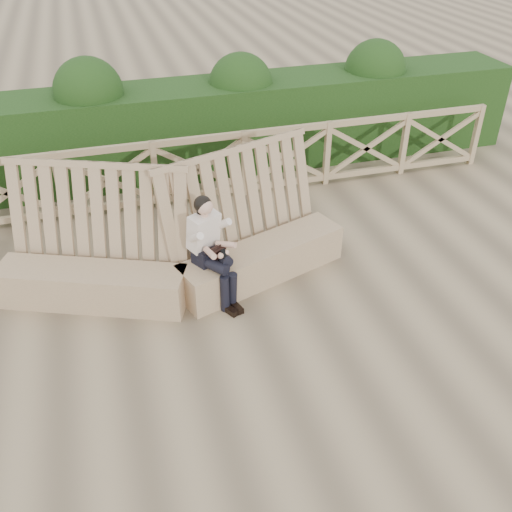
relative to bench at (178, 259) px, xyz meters
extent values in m
plane|color=brown|center=(0.75, -1.32, -0.41)|extent=(60.00, 60.00, 0.00)
cube|color=#937454|center=(-1.07, -0.04, -0.17)|extent=(2.31, 1.34, 0.49)
cube|color=#937454|center=(-0.97, 0.21, 0.41)|extent=(2.29, 1.30, 1.60)
cube|color=#937454|center=(1.07, -0.11, -0.17)|extent=(2.33, 1.21, 0.49)
cube|color=#937454|center=(0.98, 0.15, 0.41)|extent=(2.32, 1.17, 1.60)
cube|color=black|center=(0.33, -0.27, 0.18)|extent=(0.40, 0.37, 0.20)
cube|color=beige|center=(0.30, -0.23, 0.49)|extent=(0.45, 0.41, 0.48)
sphere|color=tan|center=(0.33, -0.27, 0.84)|extent=(0.26, 0.26, 0.19)
sphere|color=black|center=(0.31, -0.24, 0.86)|extent=(0.29, 0.29, 0.21)
cylinder|color=black|center=(0.35, -0.47, 0.16)|extent=(0.32, 0.43, 0.14)
cylinder|color=black|center=(0.47, -0.39, 0.22)|extent=(0.33, 0.44, 0.15)
cylinder|color=black|center=(0.44, -0.65, -0.17)|extent=(0.15, 0.15, 0.49)
cylinder|color=black|center=(0.54, -0.62, -0.17)|extent=(0.15, 0.15, 0.49)
cube|color=black|center=(0.48, -0.73, -0.37)|extent=(0.18, 0.23, 0.07)
cube|color=black|center=(0.57, -0.70, -0.37)|extent=(0.18, 0.23, 0.07)
cube|color=black|center=(0.42, -0.40, 0.27)|extent=(0.22, 0.19, 0.13)
cube|color=black|center=(0.48, -0.54, 0.32)|extent=(0.10, 0.10, 0.11)
cube|color=#978158|center=(0.75, 2.18, 0.64)|extent=(10.10, 0.07, 0.10)
cube|color=#978158|center=(0.75, 2.18, -0.29)|extent=(10.10, 0.07, 0.10)
cube|color=black|center=(0.75, 3.38, 0.34)|extent=(12.00, 1.20, 1.50)
camera|label=1|loc=(-0.73, -5.94, 4.03)|focal=40.00mm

